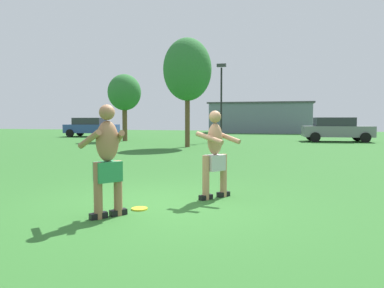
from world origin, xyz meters
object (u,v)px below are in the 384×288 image
(car_gray_near_post, at_px, (336,129))
(player_near, at_px, (215,153))
(tree_right_field, at_px, (187,70))
(car_blue_mid_lot, at_px, (91,127))
(frisbee, at_px, (140,209))
(player_in_green, at_px, (107,158))
(tree_left_field, at_px, (124,93))
(lamp_post, at_px, (221,93))

(car_gray_near_post, bearing_deg, player_near, -103.98)
(player_near, height_order, tree_right_field, tree_right_field)
(player_near, bearing_deg, car_blue_mid_lot, 124.47)
(frisbee, bearing_deg, car_gray_near_post, 73.96)
(tree_right_field, bearing_deg, player_in_green, -80.35)
(player_in_green, xyz_separation_m, frisbee, (0.29, 0.53, -0.89))
(player_in_green, xyz_separation_m, car_blue_mid_lot, (-13.03, 22.61, -0.08))
(car_blue_mid_lot, distance_m, tree_right_field, 14.33)
(tree_left_field, bearing_deg, car_blue_mid_lot, 137.21)
(frisbee, bearing_deg, player_near, 47.49)
(player_near, bearing_deg, frisbee, -132.51)
(lamp_post, bearing_deg, tree_left_field, -171.42)
(car_gray_near_post, height_order, tree_right_field, tree_right_field)
(tree_left_field, xyz_separation_m, tree_right_field, (5.43, -4.08, 0.83))
(player_in_green, distance_m, tree_left_field, 19.49)
(car_gray_near_post, relative_size, tree_left_field, 0.99)
(player_near, height_order, car_gray_near_post, player_near)
(player_near, xyz_separation_m, frisbee, (-1.05, -1.15, -0.85))
(player_in_green, bearing_deg, lamp_post, 94.11)
(car_blue_mid_lot, height_order, lamp_post, lamp_post)
(frisbee, xyz_separation_m, car_gray_near_post, (5.70, 19.83, 0.81))
(frisbee, distance_m, car_gray_near_post, 20.65)
(player_in_green, distance_m, car_gray_near_post, 21.23)
(player_near, xyz_separation_m, tree_left_field, (-9.09, 16.05, 2.37))
(car_gray_near_post, distance_m, tree_right_field, 11.16)
(player_in_green, bearing_deg, frisbee, 61.42)
(car_blue_mid_lot, bearing_deg, frisbee, -58.90)
(car_gray_near_post, xyz_separation_m, tree_right_field, (-8.31, -6.72, 3.22))
(player_near, xyz_separation_m, player_in_green, (-1.34, -1.68, 0.04))
(car_blue_mid_lot, bearing_deg, player_near, -55.53)
(lamp_post, height_order, tree_left_field, lamp_post)
(car_gray_near_post, distance_m, car_blue_mid_lot, 19.15)
(car_blue_mid_lot, height_order, tree_right_field, tree_right_field)
(frisbee, height_order, tree_left_field, tree_left_field)
(player_in_green, xyz_separation_m, car_gray_near_post, (5.99, 20.36, -0.08))
(player_in_green, height_order, car_blue_mid_lot, player_in_green)
(player_near, relative_size, tree_right_field, 0.29)
(tree_right_field, bearing_deg, frisbee, -78.74)
(car_blue_mid_lot, relative_size, tree_left_field, 0.99)
(lamp_post, bearing_deg, player_near, -81.03)
(car_gray_near_post, bearing_deg, player_in_green, -106.40)
(player_in_green, relative_size, tree_left_field, 0.38)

